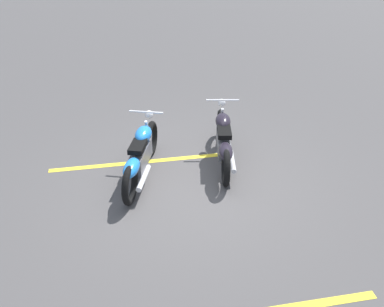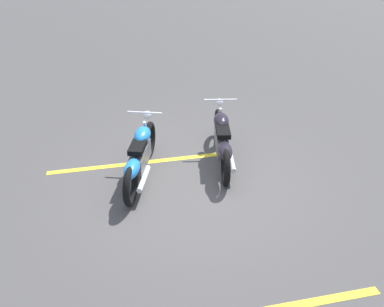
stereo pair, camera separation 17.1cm
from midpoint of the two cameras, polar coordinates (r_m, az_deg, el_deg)
name	(u,v)px [view 2 (the right image)]	position (r m, az deg, el deg)	size (l,w,h in m)	color
ground_plane	(190,183)	(7.26, -0.90, -4.03)	(60.00, 60.00, 0.00)	#474444
motorcycle_bright_foreground	(140,156)	(7.20, -7.85, -0.32)	(2.10, 0.97, 1.04)	black
motorcycle_dark_foreground	(222,140)	(7.63, 3.55, 1.87)	(2.18, 0.78, 1.04)	black
parking_stripe_near	(135,163)	(7.87, -8.47, -1.36)	(3.20, 0.12, 0.01)	yellow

